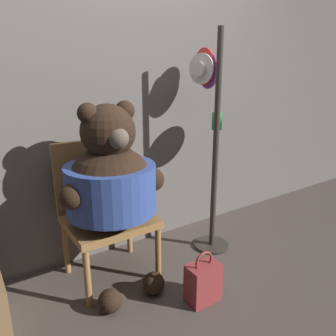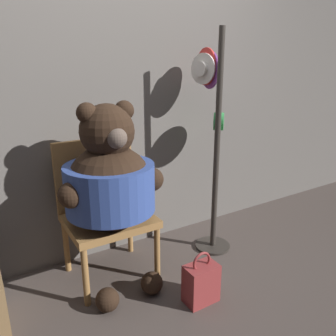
# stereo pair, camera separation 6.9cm
# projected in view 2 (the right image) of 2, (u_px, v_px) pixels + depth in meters

# --- Properties ---
(ground_plane) EXTENTS (14.00, 14.00, 0.00)m
(ground_plane) POSITION_uv_depth(u_px,v_px,m) (160.00, 281.00, 2.24)
(ground_plane) COLOR #4C423D
(wall_back) EXTENTS (8.00, 0.10, 2.71)m
(wall_back) POSITION_uv_depth(u_px,v_px,m) (114.00, 74.00, 2.36)
(wall_back) COLOR #66605B
(wall_back) RESTS_ON ground_plane
(chair) EXTENTS (0.56, 0.49, 0.94)m
(chair) POSITION_uv_depth(u_px,v_px,m) (104.00, 205.00, 2.24)
(chair) COLOR #9E703D
(chair) RESTS_ON ground_plane
(teddy_bear) EXTENTS (0.68, 0.60, 1.21)m
(teddy_bear) POSITION_uv_depth(u_px,v_px,m) (110.00, 182.00, 2.04)
(teddy_bear) COLOR black
(teddy_bear) RESTS_ON ground_plane
(hat_display_rack) EXTENTS (0.34, 0.47, 1.67)m
(hat_display_rack) POSITION_uv_depth(u_px,v_px,m) (212.00, 123.00, 2.47)
(hat_display_rack) COLOR #332D28
(hat_display_rack) RESTS_ON ground_plane
(handbag_on_ground) EXTENTS (0.21, 0.13, 0.34)m
(handbag_on_ground) POSITION_uv_depth(u_px,v_px,m) (201.00, 283.00, 2.02)
(handbag_on_ground) COLOR maroon
(handbag_on_ground) RESTS_ON ground_plane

